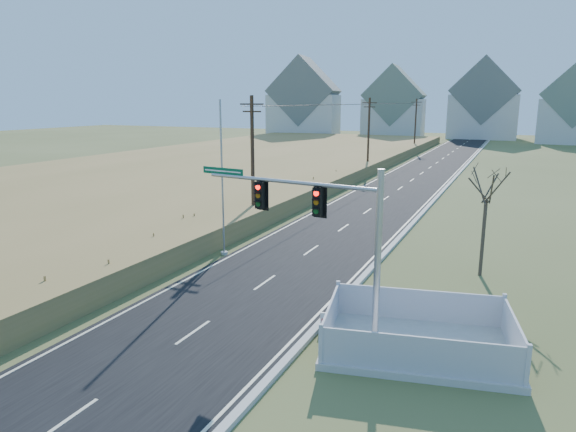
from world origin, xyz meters
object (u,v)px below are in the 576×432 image
Objects in this scene: traffic_signal_mast at (331,231)px; fence_enclosure at (418,343)px; flagpole at (223,195)px; bare_tree at (488,183)px; open_sign at (327,321)px.

fence_enclosure is (3.30, 0.03, -3.72)m from traffic_signal_mast.
flagpole is at bearing 138.47° from fence_enclosure.
flagpole is at bearing 148.76° from traffic_signal_mast.
flagpole is (-12.29, 7.15, 3.18)m from fence_enclosure.
fence_enclosure is at bearing -30.19° from flagpole.
traffic_signal_mast is at bearing -116.37° from bare_tree.
open_sign is 0.11× the size of bare_tree.
fence_enclosure reaches higher than open_sign.
fence_enclosure is 1.24× the size of bare_tree.
traffic_signal_mast is 4.97m from fence_enclosure.
traffic_signal_mast is 0.92× the size of flagpole.
fence_enclosure is at bearing -18.10° from open_sign.
open_sign is 0.08× the size of flagpole.
open_sign is (-3.48, 0.26, 0.06)m from fence_enclosure.
flagpole is at bearing -170.61° from bare_tree.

